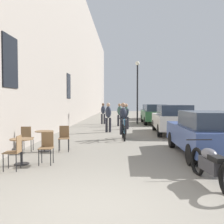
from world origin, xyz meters
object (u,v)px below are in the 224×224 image
cyclist_on_bicycle (123,122)px  parked_motorcycle (211,165)px  cafe_chair_mid_toward_wall (27,137)px  pedestrian_furthest (103,112)px  pedestrian_mid (126,115)px  pedestrian_far (120,113)px  cafe_chair_near_toward_street (47,146)px  cafe_chair_near_toward_wall (15,150)px  pedestrian_near (108,116)px  cafe_table_mid (44,137)px  cafe_table_near (22,146)px  parked_car_second (172,119)px  parked_car_nearest (205,133)px  parked_car_third (154,114)px  street_lamp (137,84)px  parked_car_fourth (150,112)px  cafe_chair_mid_toward_street (64,136)px

cyclist_on_bicycle → parked_motorcycle: size_ratio=0.82×
cafe_chair_mid_toward_wall → pedestrian_furthest: 11.25m
pedestrian_mid → pedestrian_far: bearing=102.3°
pedestrian_far → pedestrian_furthest: 2.13m
cafe_chair_near_toward_street → cafe_chair_mid_toward_wall: same height
cafe_chair_near_toward_street → cafe_chair_near_toward_wall: bearing=-131.2°
cafe_chair_mid_toward_wall → pedestrian_near: pedestrian_near is taller
pedestrian_near → cafe_chair_near_toward_wall: bearing=-103.5°
cafe_chair_near_toward_wall → cafe_table_mid: cafe_chair_near_toward_wall is taller
cafe_table_near → pedestrian_far: (2.64, 11.19, 0.40)m
cafe_chair_near_toward_street → parked_car_second: parked_car_second is taller
parked_car_second → parked_car_nearest: bearing=-90.9°
parked_car_nearest → parked_car_third: parked_car_third is taller
cafe_chair_mid_toward_wall → parked_motorcycle: cafe_chair_mid_toward_wall is taller
pedestrian_furthest → parked_car_second: 7.28m
cafe_chair_near_toward_street → street_lamp: street_lamp is taller
parked_car_nearest → parked_car_fourth: size_ratio=0.96×
cafe_table_mid → pedestrian_furthest: 11.09m
cafe_chair_near_toward_street → cafe_chair_mid_toward_street: 1.86m
pedestrian_furthest → parked_car_fourth: 7.05m
pedestrian_furthest → cafe_chair_mid_toward_wall: bearing=-99.6°
cafe_chair_mid_toward_street → cyclist_on_bicycle: bearing=54.5°
cafe_table_near → cafe_chair_near_toward_wall: 0.62m
cafe_chair_mid_toward_wall → pedestrian_furthest: (1.87, 11.09, 0.41)m
street_lamp → pedestrian_near: bearing=-110.7°
cafe_chair_mid_toward_street → pedestrian_far: (1.90, 9.26, 0.41)m
cafe_chair_near_toward_street → parked_car_third: parked_car_third is taller
parked_car_second → parked_car_third: bearing=91.6°
street_lamp → parked_car_nearest: (1.46, -11.50, -2.36)m
cafe_chair_mid_toward_street → cafe_table_mid: bearing=-173.7°
parked_car_fourth → parked_motorcycle: size_ratio=1.98×
parked_car_fourth → pedestrian_mid: bearing=-105.5°
cafe_chair_mid_toward_wall → pedestrian_near: bearing=65.9°
street_lamp → parked_car_third: street_lamp is taller
cafe_chair_mid_toward_wall → parked_car_fourth: (6.19, 16.66, 0.25)m
parked_car_second → cafe_chair_near_toward_wall: bearing=-126.0°
cafe_chair_mid_toward_street → cyclist_on_bicycle: (2.13, 2.99, 0.29)m
cafe_chair_near_toward_wall → parked_car_third: (5.32, 13.84, 0.29)m
cafe_chair_mid_toward_street → parked_car_third: bearing=67.6°
cafe_chair_near_toward_street → pedestrian_furthest: (0.65, 12.79, 0.41)m
street_lamp → parked_car_third: size_ratio=1.12×
cafe_chair_near_toward_wall → parked_car_nearest: bearing=19.5°
cafe_table_mid → cafe_chair_mid_toward_street: 0.69m
pedestrian_far → parked_motorcycle: pedestrian_far is taller
cafe_chair_near_toward_street → cafe_chair_near_toward_wall: 0.92m
pedestrian_furthest → parked_car_nearest: (4.15, -11.57, -0.18)m
cafe_table_mid → pedestrian_mid: bearing=67.6°
cafe_chair_near_toward_wall → cyclist_on_bicycle: cyclist_on_bicycle is taller
pedestrian_mid → parked_car_third: (2.32, 4.04, -0.12)m
cafe_chair_near_toward_street → cafe_chair_mid_toward_wall: size_ratio=1.00×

